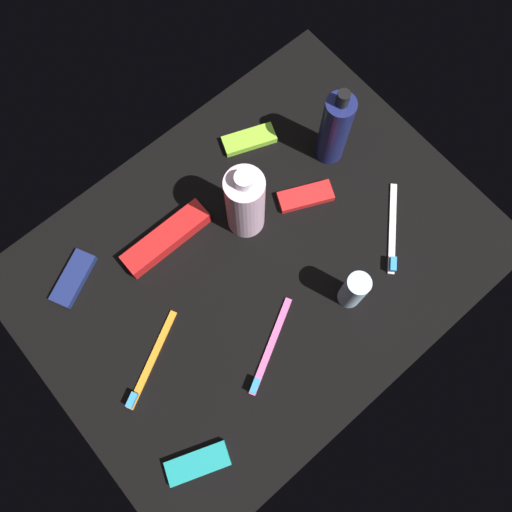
{
  "coord_description": "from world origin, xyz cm",
  "views": [
    {
      "loc": [
        17.55,
        20.5,
        91.87
      ],
      "look_at": [
        0.0,
        0.0,
        3.0
      ],
      "focal_mm": 36.4,
      "sensor_mm": 36.0,
      "label": 1
    }
  ],
  "objects_px": {
    "toothbrush_pink": "(269,351)",
    "lotion_bottle": "(335,129)",
    "bodywash_bottle": "(245,203)",
    "toothbrush_white": "(393,233)",
    "snack_bar_lime": "(249,140)",
    "snack_bar_teal": "(198,463)",
    "snack_bar_red": "(306,196)",
    "deodorant_stick": "(354,290)",
    "toothpaste_box_red": "(166,238)",
    "snack_bar_navy": "(73,278)",
    "toothbrush_orange": "(149,365)"
  },
  "relations": [
    {
      "from": "toothpaste_box_red",
      "to": "snack_bar_navy",
      "type": "distance_m",
      "value": 0.18
    },
    {
      "from": "deodorant_stick",
      "to": "toothbrush_white",
      "type": "xyz_separation_m",
      "value": [
        -0.15,
        -0.03,
        -0.05
      ]
    },
    {
      "from": "bodywash_bottle",
      "to": "snack_bar_lime",
      "type": "relative_size",
      "value": 1.81
    },
    {
      "from": "bodywash_bottle",
      "to": "toothbrush_white",
      "type": "relative_size",
      "value": 1.36
    },
    {
      "from": "snack_bar_navy",
      "to": "snack_bar_red",
      "type": "bearing_deg",
      "value": 133.8
    },
    {
      "from": "toothbrush_orange",
      "to": "toothbrush_white",
      "type": "distance_m",
      "value": 0.5
    },
    {
      "from": "toothbrush_pink",
      "to": "toothbrush_orange",
      "type": "bearing_deg",
      "value": -34.14
    },
    {
      "from": "toothpaste_box_red",
      "to": "snack_bar_teal",
      "type": "bearing_deg",
      "value": 59.65
    },
    {
      "from": "toothbrush_orange",
      "to": "toothbrush_white",
      "type": "relative_size",
      "value": 1.19
    },
    {
      "from": "toothpaste_box_red",
      "to": "toothbrush_white",
      "type": "bearing_deg",
      "value": 141.41
    },
    {
      "from": "toothbrush_white",
      "to": "toothbrush_pink",
      "type": "relative_size",
      "value": 0.84
    },
    {
      "from": "deodorant_stick",
      "to": "toothbrush_orange",
      "type": "xyz_separation_m",
      "value": [
        0.35,
        -0.14,
        -0.05
      ]
    },
    {
      "from": "toothpaste_box_red",
      "to": "snack_bar_teal",
      "type": "distance_m",
      "value": 0.39
    },
    {
      "from": "deodorant_stick",
      "to": "lotion_bottle",
      "type": "bearing_deg",
      "value": -125.78
    },
    {
      "from": "toothbrush_orange",
      "to": "snack_bar_lime",
      "type": "bearing_deg",
      "value": -151.97
    },
    {
      "from": "toothpaste_box_red",
      "to": "snack_bar_lime",
      "type": "height_order",
      "value": "toothpaste_box_red"
    },
    {
      "from": "lotion_bottle",
      "to": "toothpaste_box_red",
      "type": "height_order",
      "value": "lotion_bottle"
    },
    {
      "from": "toothbrush_pink",
      "to": "toothpaste_box_red",
      "type": "distance_m",
      "value": 0.28
    },
    {
      "from": "lotion_bottle",
      "to": "bodywash_bottle",
      "type": "xyz_separation_m",
      "value": [
        0.22,
        0.0,
        -0.0
      ]
    },
    {
      "from": "lotion_bottle",
      "to": "snack_bar_red",
      "type": "relative_size",
      "value": 1.87
    },
    {
      "from": "toothbrush_white",
      "to": "lotion_bottle",
      "type": "bearing_deg",
      "value": -97.35
    },
    {
      "from": "bodywash_bottle",
      "to": "toothbrush_pink",
      "type": "height_order",
      "value": "bodywash_bottle"
    },
    {
      "from": "deodorant_stick",
      "to": "toothbrush_orange",
      "type": "bearing_deg",
      "value": -21.6
    },
    {
      "from": "snack_bar_red",
      "to": "toothpaste_box_red",
      "type": "bearing_deg",
      "value": 3.06
    },
    {
      "from": "toothbrush_orange",
      "to": "snack_bar_red",
      "type": "height_order",
      "value": "toothbrush_orange"
    },
    {
      "from": "toothpaste_box_red",
      "to": "snack_bar_lime",
      "type": "xyz_separation_m",
      "value": [
        -0.25,
        -0.06,
        -0.01
      ]
    },
    {
      "from": "lotion_bottle",
      "to": "toothbrush_orange",
      "type": "xyz_separation_m",
      "value": [
        0.52,
        0.1,
        -0.08
      ]
    },
    {
      "from": "lotion_bottle",
      "to": "toothbrush_pink",
      "type": "height_order",
      "value": "lotion_bottle"
    },
    {
      "from": "bodywash_bottle",
      "to": "toothbrush_white",
      "type": "xyz_separation_m",
      "value": [
        -0.19,
        0.2,
        -0.08
      ]
    },
    {
      "from": "lotion_bottle",
      "to": "toothbrush_pink",
      "type": "relative_size",
      "value": 1.18
    },
    {
      "from": "deodorant_stick",
      "to": "toothbrush_white",
      "type": "distance_m",
      "value": 0.16
    },
    {
      "from": "toothpaste_box_red",
      "to": "lotion_bottle",
      "type": "bearing_deg",
      "value": 170.59
    },
    {
      "from": "deodorant_stick",
      "to": "toothbrush_pink",
      "type": "distance_m",
      "value": 0.18
    },
    {
      "from": "toothbrush_white",
      "to": "toothbrush_pink",
      "type": "xyz_separation_m",
      "value": [
        0.32,
        0.01,
        0.0
      ]
    },
    {
      "from": "toothbrush_pink",
      "to": "lotion_bottle",
      "type": "bearing_deg",
      "value": -147.78
    },
    {
      "from": "snack_bar_navy",
      "to": "deodorant_stick",
      "type": "bearing_deg",
      "value": 109.31
    },
    {
      "from": "lotion_bottle",
      "to": "toothpaste_box_red",
      "type": "xyz_separation_m",
      "value": [
        0.35,
        -0.06,
        -0.07
      ]
    },
    {
      "from": "bodywash_bottle",
      "to": "toothpaste_box_red",
      "type": "bearing_deg",
      "value": -24.82
    },
    {
      "from": "toothpaste_box_red",
      "to": "toothbrush_pink",
      "type": "bearing_deg",
      "value": 91.9
    },
    {
      "from": "toothbrush_orange",
      "to": "snack_bar_teal",
      "type": "bearing_deg",
      "value": 78.75
    },
    {
      "from": "toothbrush_pink",
      "to": "toothbrush_white",
      "type": "bearing_deg",
      "value": -177.42
    },
    {
      "from": "snack_bar_teal",
      "to": "snack_bar_red",
      "type": "bearing_deg",
      "value": -131.35
    },
    {
      "from": "bodywash_bottle",
      "to": "toothbrush_orange",
      "type": "bearing_deg",
      "value": 17.75
    },
    {
      "from": "deodorant_stick",
      "to": "snack_bar_teal",
      "type": "bearing_deg",
      "value": 6.25
    },
    {
      "from": "deodorant_stick",
      "to": "snack_bar_red",
      "type": "xyz_separation_m",
      "value": [
        -0.07,
        -0.19,
        -0.05
      ]
    },
    {
      "from": "bodywash_bottle",
      "to": "snack_bar_lime",
      "type": "xyz_separation_m",
      "value": [
        -0.11,
        -0.12,
        -0.08
      ]
    },
    {
      "from": "snack_bar_teal",
      "to": "snack_bar_lime",
      "type": "relative_size",
      "value": 1.0
    },
    {
      "from": "snack_bar_teal",
      "to": "snack_bar_red",
      "type": "xyz_separation_m",
      "value": [
        -0.45,
        -0.24,
        0.0
      ]
    },
    {
      "from": "toothbrush_white",
      "to": "snack_bar_teal",
      "type": "distance_m",
      "value": 0.53
    },
    {
      "from": "bodywash_bottle",
      "to": "snack_bar_lime",
      "type": "distance_m",
      "value": 0.19
    }
  ]
}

